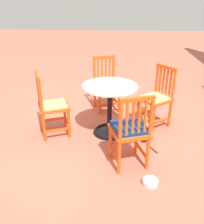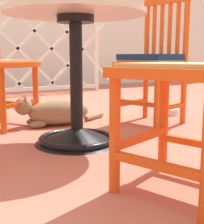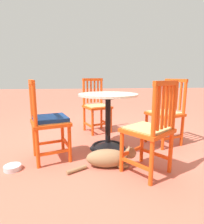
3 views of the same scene
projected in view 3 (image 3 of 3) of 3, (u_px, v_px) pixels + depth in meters
The scene contains 8 objects.
ground_plane at pixel (106, 146), 2.57m from camera, with size 24.00×24.00×0.00m, color #BC604C.
cafe_table at pixel (108, 128), 2.46m from camera, with size 0.76×0.76×0.73m.
orange_chair_at_corner at pixel (96, 107), 3.21m from camera, with size 0.52×0.52×0.91m.
orange_chair_facing_out at pixel (48, 122), 2.10m from camera, with size 0.50×0.50×0.91m.
orange_chair_by_planter at pixel (150, 131), 1.79m from camera, with size 0.56×0.56×0.91m.
orange_chair_tucked_in at pixel (166, 114), 2.61m from camera, with size 0.51×0.51×0.91m.
tabby_cat at pixel (110, 158), 1.98m from camera, with size 0.74×0.26×0.23m.
pet_water_bowl at pixel (13, 168), 1.92m from camera, with size 0.17×0.17×0.05m, color silver.
Camera 3 is at (0.33, 2.41, 0.95)m, focal length 30.02 mm.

